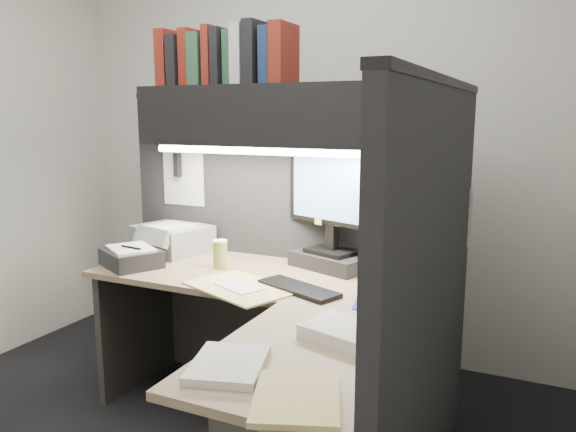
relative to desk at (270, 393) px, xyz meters
The scene contains 20 objects.
wall_back 1.81m from the desk, 105.82° to the left, with size 3.50×0.04×2.70m, color silver.
partition_back 1.07m from the desk, 113.00° to the left, with size 1.90×0.06×1.60m, color black.
partition_right 0.68m from the desk, 18.19° to the left, with size 0.06×1.50×1.60m, color black.
desk is the anchor object (origin of this frame).
overhead_shelf 1.33m from the desk, 111.79° to the left, with size 1.55×0.34×0.30m, color black.
task_light_tube 1.12m from the desk, 116.16° to the left, with size 0.04×0.04×1.32m, color white.
monitor 0.97m from the desk, 94.66° to the left, with size 0.53×0.36×0.59m.
keyboard 0.50m from the desk, 98.90° to the left, with size 0.41×0.14×0.02m, color black.
mousepad 0.58m from the desk, 49.89° to the left, with size 0.22×0.20×0.00m, color #1B3A99.
mouse 0.59m from the desk, 47.33° to the left, with size 0.07×0.10×0.04m, color black.
telephone 0.95m from the desk, 66.44° to the left, with size 0.20×0.20×0.08m, color beige.
coffee_cup 0.90m from the desk, 135.05° to the left, with size 0.07×0.07×0.13m, color gold.
printer 1.31m from the desk, 143.16° to the left, with size 0.38×0.32×0.15m, color gray.
notebook_stack 1.15m from the desk, 158.05° to the left, with size 0.29×0.24×0.09m, color black.
open_folder 0.54m from the desk, 134.38° to the left, with size 0.48×0.32×0.01m, color #DCCB7C.
paper_stack_a 0.43m from the desk, ahead, with size 0.25×0.21×0.05m, color white.
paper_stack_b 0.51m from the desk, 81.24° to the right, with size 0.22×0.27×0.03m, color white.
manila_stack 0.67m from the desk, 55.92° to the right, with size 0.23×0.30×0.02m, color #DCCB7C.
binder_row 1.67m from the desk, 130.02° to the left, with size 0.74×0.26×0.30m.
pinned_papers 0.83m from the desk, 90.40° to the left, with size 1.76×1.31×0.51m.
Camera 1 is at (1.35, -1.79, 1.50)m, focal length 35.00 mm.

